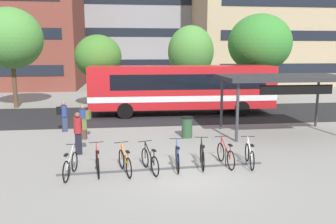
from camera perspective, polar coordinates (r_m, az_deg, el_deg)
ground at (r=12.02m, az=2.79°, el=-10.25°), size 200.00×200.00×0.00m
bus_lane_asphalt at (r=22.74m, az=-1.90°, el=-0.44°), size 80.00×7.20×0.01m
city_bus at (r=22.67m, az=2.18°, el=4.06°), size 12.06×2.75×3.20m
bike_rack at (r=12.39m, az=-0.72°, el=-9.14°), size 7.38×0.48×0.70m
parked_bicycle_silver_0 at (r=12.12m, az=-15.90°, el=-8.54°), size 0.52×1.72×0.99m
parked_bicycle_red_1 at (r=12.20m, az=-11.63°, el=-8.23°), size 0.52×1.71×0.99m
parked_bicycle_orange_2 at (r=12.06m, az=-7.16°, el=-8.32°), size 0.62×1.68×0.99m
parked_bicycle_black_3 at (r=12.13m, az=-3.04°, el=-8.13°), size 0.65×1.67×0.99m
parked_bicycle_blue_4 at (r=12.43m, az=1.56°, el=-7.67°), size 0.52×1.72×0.99m
parked_bicycle_black_5 at (r=12.69m, az=5.68°, el=-7.35°), size 0.52×1.71×0.99m
parked_bicycle_red_6 at (r=12.94m, az=9.56°, el=-7.09°), size 0.52×1.72×0.99m
parked_bicycle_white_7 at (r=13.08m, az=13.39°, el=-7.04°), size 0.52×1.71×0.99m
transit_shelter at (r=18.13m, az=18.56°, el=5.19°), size 6.27×3.45×2.96m
commuter_olive_pack_0 at (r=14.39m, az=-14.58°, el=-2.94°), size 0.55×0.37×1.75m
commuter_black_pack_1 at (r=18.63m, az=-16.99°, el=-0.36°), size 0.60×0.49×1.61m
commuter_olive_pack_2 at (r=16.77m, az=-13.78°, el=-1.19°), size 0.58×0.44×1.68m
trash_bin at (r=16.76m, az=3.17°, el=-2.50°), size 0.55×0.55×1.03m
street_tree_0 at (r=27.62m, az=-24.64°, el=11.04°), size 4.49×4.49×7.24m
street_tree_1 at (r=27.75m, az=14.98°, el=10.96°), size 4.83×4.83×6.95m
street_tree_2 at (r=28.79m, az=3.81°, el=9.93°), size 3.77×3.77×6.23m
street_tree_3 at (r=25.52m, az=-11.52°, el=8.95°), size 3.35×3.35×5.32m
building_centre_block at (r=52.79m, az=-5.10°, el=12.25°), size 19.74×12.59×12.26m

